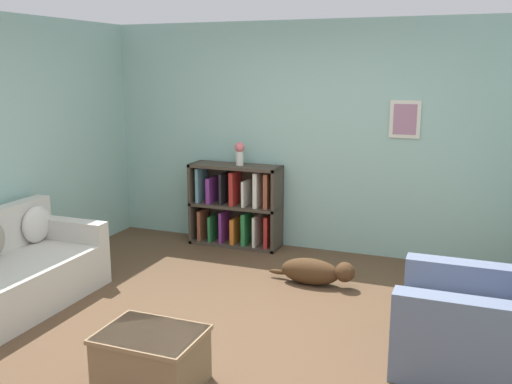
{
  "coord_description": "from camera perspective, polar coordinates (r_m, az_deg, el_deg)",
  "views": [
    {
      "loc": [
        1.72,
        -4.02,
        2.1
      ],
      "look_at": [
        0.0,
        0.4,
        1.05
      ],
      "focal_mm": 40.0,
      "sensor_mm": 36.0,
      "label": 1
    }
  ],
  "objects": [
    {
      "name": "dog",
      "position": [
        5.65,
        5.97,
        -7.92
      ],
      "size": [
        0.89,
        0.23,
        0.27
      ],
      "color": "#472D19",
      "rests_on": "ground_plane"
    },
    {
      "name": "wall_back",
      "position": [
        6.55,
        5.91,
        5.41
      ],
      "size": [
        5.6,
        0.13,
        2.6
      ],
      "color": "#93BCB2",
      "rests_on": "ground_plane"
    },
    {
      "name": "recliner_chair",
      "position": [
        4.43,
        22.0,
        -12.06
      ],
      "size": [
        1.07,
        0.93,
        0.97
      ],
      "color": "slate",
      "rests_on": "ground_plane"
    },
    {
      "name": "ground_plane",
      "position": [
        4.85,
        -1.75,
        -13.18
      ],
      "size": [
        14.0,
        14.0,
        0.0
      ],
      "primitive_type": "plane",
      "color": "brown"
    },
    {
      "name": "bookshelf",
      "position": [
        6.77,
        -1.91,
        -1.42
      ],
      "size": [
        1.08,
        0.36,
        0.97
      ],
      "color": "#42382D",
      "rests_on": "ground_plane"
    },
    {
      "name": "couch",
      "position": [
        5.52,
        -23.74,
        -7.57
      ],
      "size": [
        0.85,
        1.71,
        0.82
      ],
      "color": "beige",
      "rests_on": "ground_plane"
    },
    {
      "name": "coffee_table",
      "position": [
        4.01,
        -10.41,
        -15.94
      ],
      "size": [
        0.67,
        0.51,
        0.39
      ],
      "color": "#846647",
      "rests_on": "ground_plane"
    },
    {
      "name": "vase",
      "position": [
        6.61,
        -1.64,
        3.99
      ],
      "size": [
        0.11,
        0.11,
        0.27
      ],
      "color": "silver",
      "rests_on": "bookshelf"
    }
  ]
}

